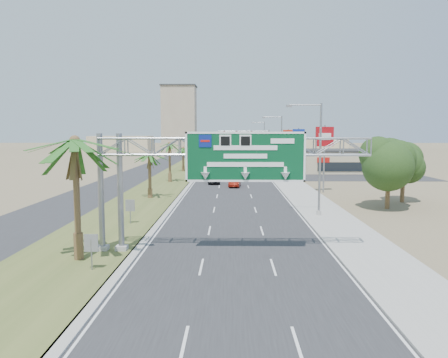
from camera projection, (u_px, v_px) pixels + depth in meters
The scene contains 31 objects.
ground at pixel (240, 321), 17.28m from camera, with size 600.00×600.00×0.00m, color #8C7A59.
road at pixel (232, 158), 126.64m from camera, with size 12.00×300.00×0.02m, color #28282B.
sidewalk_right at pixel (262, 158), 126.50m from camera, with size 4.00×300.00×0.10m, color #9E9B93.
median_grass at pixel (198, 158), 126.81m from camera, with size 7.00×300.00×0.12m, color #4B5826.
opposing_road at pixel (174, 158), 126.93m from camera, with size 8.00×300.00×0.02m, color #28282B.
sign_gantry at pixel (219, 156), 26.53m from camera, with size 16.75×1.24×7.50m.
palm_near at pixel (75, 142), 24.65m from camera, with size 5.70×5.70×8.35m.
palm_row_b at pixel (149, 155), 48.74m from camera, with size 3.99×3.99×5.95m.
palm_row_c at pixel (170, 145), 64.56m from camera, with size 3.99×3.99×6.75m.
palm_row_d at pixel (183, 149), 82.59m from camera, with size 3.99×3.99×5.45m.
palm_row_e at pixel (192, 143), 101.41m from camera, with size 3.99×3.99×6.15m.
palm_row_f at pixel (200, 142), 126.30m from camera, with size 3.99×3.99×5.75m.
streetlight_near at pixel (318, 164), 38.53m from camera, with size 3.27×0.44×10.00m.
streetlight_mid at pixel (280, 150), 68.36m from camera, with size 3.27×0.44×10.00m.
streetlight_far at pixel (263, 144), 104.15m from camera, with size 3.27×0.44×10.00m.
signal_mast at pixel (259, 145), 88.24m from camera, with size 10.28×0.71×8.00m.
store_building at pixel (350, 161), 82.32m from camera, with size 18.00×10.00×4.00m, color #CBB889.
oak_near at pixel (389, 163), 42.40m from camera, with size 4.50×4.50×6.80m.
oak_far at pixel (403, 167), 46.40m from camera, with size 3.50×3.50×5.60m.
median_signback_a at pixel (91, 246), 23.22m from camera, with size 0.75×0.08×2.08m.
median_signback_b at pixel (130, 207), 35.17m from camera, with size 0.75×0.08×2.08m.
tower_distant at pixel (179, 116), 264.51m from camera, with size 20.00×16.00×35.00m, color gray.
building_distant_left at pixel (121, 144), 176.79m from camera, with size 24.00×14.00×6.00m, color #CBB889.
building_distant_right at pixel (316, 146), 155.70m from camera, with size 20.00×12.00×5.00m, color #CBB889.
car_left_lane at pixel (214, 179), 63.66m from camera, with size 1.74×4.33×1.47m, color black.
car_mid_lane at pixel (235, 182), 60.03m from camera, with size 1.43×4.11×1.35m, color maroon.
car_right_lane at pixel (243, 165), 89.86m from camera, with size 2.28×4.94×1.37m, color gray.
car_far at pixel (226, 165), 90.08m from camera, with size 2.31×5.67×1.65m, color black.
pole_sign_red_near at pixel (325, 140), 53.73m from camera, with size 2.36×1.08×8.36m.
pole_sign_blue at pixel (298, 140), 73.65m from camera, with size 2.01×0.44×8.22m.
pole_sign_red_far at pixel (288, 138), 82.75m from camera, with size 2.18×0.99×8.14m.
Camera 1 is at (-0.34, -16.59, 7.45)m, focal length 35.00 mm.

